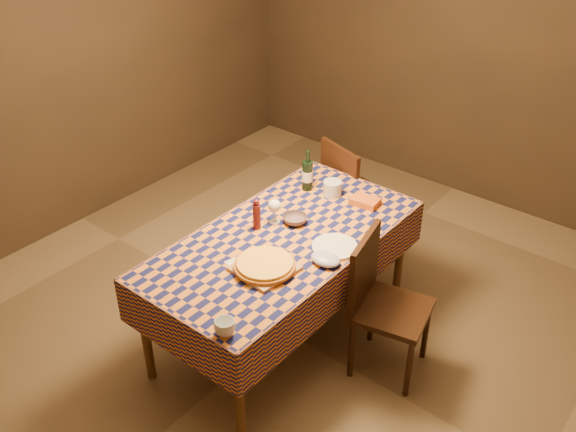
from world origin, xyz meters
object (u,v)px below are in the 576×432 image
(dining_table, at_px, (283,247))
(bowl, at_px, (295,219))
(chair_far, at_px, (350,192))
(chair_right, at_px, (380,298))
(pizza, at_px, (265,264))
(cutting_board, at_px, (265,268))
(wine_bottle, at_px, (307,175))
(white_plate, at_px, (335,247))

(dining_table, xyz_separation_m, bowl, (-0.04, 0.18, 0.10))
(chair_far, height_order, chair_right, same)
(pizza, xyz_separation_m, chair_far, (-0.35, 1.40, -0.28))
(dining_table, relative_size, pizza, 4.74)
(dining_table, xyz_separation_m, cutting_board, (0.13, -0.32, 0.09))
(wine_bottle, distance_m, chair_far, 0.63)
(cutting_board, height_order, chair_far, chair_far)
(bowl, bearing_deg, wine_bottle, 117.35)
(dining_table, bearing_deg, white_plate, 19.21)
(dining_table, relative_size, bowl, 11.76)
(cutting_board, relative_size, bowl, 1.98)
(dining_table, relative_size, chair_right, 1.98)
(pizza, distance_m, white_plate, 0.47)
(bowl, bearing_deg, white_plate, -10.49)
(bowl, xyz_separation_m, chair_far, (-0.18, 0.91, -0.27))
(chair_far, xyz_separation_m, chair_right, (0.85, -0.93, 0.00))
(pizza, bearing_deg, cutting_board, 0.00)
(white_plate, relative_size, chair_right, 0.30)
(chair_right, bearing_deg, wine_bottle, 154.72)
(pizza, bearing_deg, wine_bottle, 112.97)
(pizza, relative_size, wine_bottle, 1.31)
(pizza, xyz_separation_m, white_plate, (0.18, 0.43, -0.03))
(cutting_board, relative_size, pizza, 0.80)
(wine_bottle, bearing_deg, chair_far, 87.56)
(wine_bottle, height_order, chair_right, wine_bottle)
(wine_bottle, distance_m, chair_right, 1.03)
(bowl, height_order, white_plate, bowl)
(wine_bottle, xyz_separation_m, chair_far, (0.02, 0.52, -0.36))
(wine_bottle, height_order, chair_far, wine_bottle)
(dining_table, bearing_deg, cutting_board, -68.07)
(cutting_board, xyz_separation_m, chair_right, (0.50, 0.47, -0.26))
(chair_right, bearing_deg, dining_table, -166.55)
(dining_table, height_order, cutting_board, cutting_board)
(cutting_board, distance_m, chair_right, 0.73)
(pizza, bearing_deg, dining_table, 111.93)
(dining_table, xyz_separation_m, pizza, (0.13, -0.32, 0.11))
(chair_right, bearing_deg, bowl, 177.90)
(wine_bottle, xyz_separation_m, white_plate, (0.56, -0.45, -0.10))
(chair_far, bearing_deg, pizza, -75.88)
(cutting_board, xyz_separation_m, bowl, (-0.17, 0.49, 0.01))
(cutting_board, height_order, white_plate, cutting_board)
(bowl, distance_m, white_plate, 0.36)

